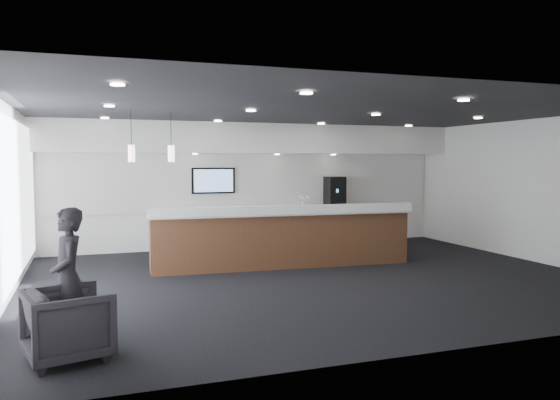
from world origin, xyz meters
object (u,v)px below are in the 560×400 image
object	(u,v)px
coffee_machine	(334,192)
lounge_guest	(68,278)
service_counter	(282,238)
armchair	(68,324)

from	to	relation	value
coffee_machine	lounge_guest	size ratio (longest dim) A/B	0.49
service_counter	armchair	bearing A→B (deg)	-129.47
lounge_guest	service_counter	bearing A→B (deg)	125.86
service_counter	lounge_guest	size ratio (longest dim) A/B	3.35
coffee_machine	armchair	xyz separation A→B (m)	(-6.19, -6.61, -0.95)
service_counter	armchair	xyz separation A→B (m)	(-3.89, -4.15, -0.19)
armchair	coffee_machine	bearing A→B (deg)	-57.62
service_counter	coffee_machine	distance (m)	3.45
service_counter	lounge_guest	xyz separation A→B (m)	(-3.90, -3.70, 0.22)
service_counter	lounge_guest	world-z (taller)	lounge_guest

